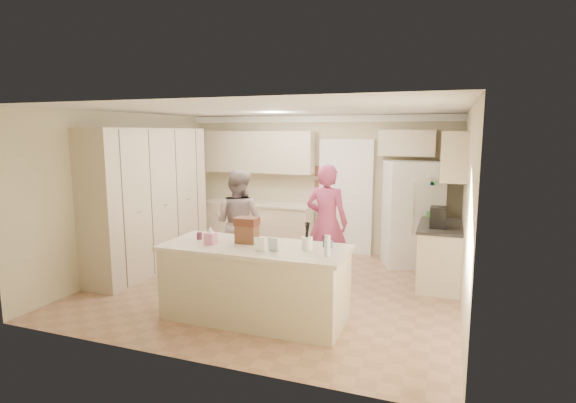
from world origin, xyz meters
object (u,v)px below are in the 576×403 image
(coffee_maker, at_px, (438,217))
(teen_girl, at_px, (327,223))
(tissue_box, at_px, (211,238))
(teen_boy, at_px, (238,223))
(utensil_crock, at_px, (307,243))
(island_base, at_px, (255,284))
(dollhouse_body, at_px, (247,234))
(refrigerator, at_px, (412,214))

(coffee_maker, height_order, teen_girl, teen_girl)
(tissue_box, xyz_separation_m, teen_boy, (-0.42, 1.61, -0.14))
(teen_boy, bearing_deg, coffee_maker, -169.34)
(coffee_maker, relative_size, utensil_crock, 2.00)
(island_base, distance_m, dollhouse_body, 0.62)
(refrigerator, bearing_deg, teen_boy, -170.49)
(coffee_maker, distance_m, teen_boy, 3.06)
(island_base, relative_size, utensil_crock, 14.67)
(island_base, distance_m, teen_boy, 1.84)
(tissue_box, distance_m, teen_girl, 2.09)
(refrigerator, height_order, island_base, refrigerator)
(tissue_box, distance_m, dollhouse_body, 0.45)
(coffee_maker, height_order, island_base, coffee_maker)
(tissue_box, distance_m, teen_boy, 1.67)
(tissue_box, xyz_separation_m, teen_girl, (0.98, 1.85, -0.09))
(island_base, bearing_deg, refrigerator, 62.00)
(island_base, bearing_deg, tissue_box, -169.70)
(refrigerator, bearing_deg, coffee_maker, -88.58)
(tissue_box, bearing_deg, island_base, 10.30)
(teen_boy, bearing_deg, utensil_crock, 141.34)
(teen_girl, bearing_deg, tissue_box, 64.68)
(utensil_crock, xyz_separation_m, dollhouse_body, (-0.80, 0.05, 0.04))
(coffee_maker, height_order, tissue_box, coffee_maker)
(teen_boy, bearing_deg, tissue_box, 108.06)
(refrigerator, distance_m, coffee_maker, 1.21)
(island_base, bearing_deg, dollhouse_body, 146.31)
(utensil_crock, distance_m, tissue_box, 1.21)
(coffee_maker, relative_size, dollhouse_body, 1.15)
(coffee_maker, bearing_deg, teen_boy, -172.68)
(utensil_crock, bearing_deg, tissue_box, -172.87)
(teen_boy, bearing_deg, island_base, 126.11)
(island_base, bearing_deg, utensil_crock, 4.40)
(coffee_maker, relative_size, teen_girl, 0.17)
(utensil_crock, height_order, teen_boy, teen_boy)
(tissue_box, relative_size, teen_girl, 0.08)
(utensil_crock, height_order, tissue_box, utensil_crock)
(teen_girl, bearing_deg, utensil_crock, 100.06)
(tissue_box, height_order, teen_girl, teen_girl)
(island_base, relative_size, tissue_box, 15.71)
(refrigerator, distance_m, utensil_crock, 3.11)
(utensil_crock, xyz_separation_m, tissue_box, (-1.20, -0.15, -0.00))
(utensil_crock, relative_size, dollhouse_body, 0.58)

